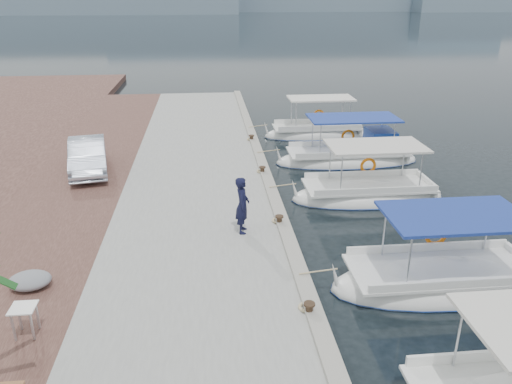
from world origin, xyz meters
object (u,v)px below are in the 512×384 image
(parked_car, at_px, (88,156))
(fisherman, at_px, (242,205))
(fishing_caique_d, at_px, (349,158))
(fishing_caique_c, at_px, (368,196))
(fishing_caique_b, at_px, (440,282))
(fishing_caique_e, at_px, (317,134))

(parked_car, bearing_deg, fisherman, -57.64)
(fishing_caique_d, bearing_deg, fisherman, -125.97)
(fishing_caique_c, xyz_separation_m, fishing_caique_d, (0.50, 4.52, 0.07))
(fishing_caique_d, height_order, parked_car, fishing_caique_d)
(fishing_caique_b, bearing_deg, fishing_caique_e, 90.47)
(fishing_caique_b, bearing_deg, fishing_caique_c, 90.43)
(fishing_caique_b, height_order, fishing_caique_c, same)
(fishing_caique_c, distance_m, fisherman, 6.45)
(fishing_caique_e, bearing_deg, fishing_caique_c, -89.51)
(fishing_caique_d, height_order, fisherman, fisherman)
(fishing_caique_b, xyz_separation_m, fishing_caique_e, (-0.13, 15.71, 0.00))
(fishing_caique_b, distance_m, fisherman, 6.26)
(fishing_caique_e, height_order, parked_car, fishing_caique_e)
(fishing_caique_b, distance_m, fishing_caique_c, 6.45)
(fishing_caique_b, relative_size, fishing_caique_e, 1.04)
(fisherman, bearing_deg, fishing_caique_e, -15.83)
(fishing_caique_c, distance_m, fishing_caique_e, 9.25)
(fishing_caique_b, height_order, fisherman, fisherman)
(fishing_caique_c, bearing_deg, fishing_caique_e, 90.49)
(fishing_caique_d, bearing_deg, fishing_caique_b, -92.36)
(fishing_caique_b, relative_size, parked_car, 1.48)
(fishing_caique_b, distance_m, parked_car, 14.91)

